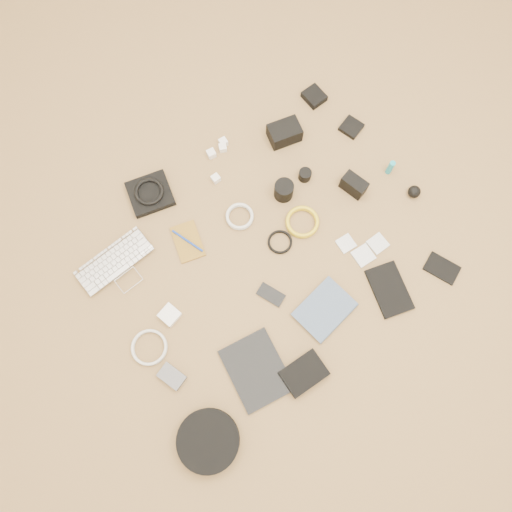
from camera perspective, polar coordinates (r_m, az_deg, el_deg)
room_shell at (r=0.86m, az=2.24°, el=21.97°), size 4.04×4.04×2.58m
laptop at (r=2.05m, az=-15.16°, el=-1.55°), size 0.32×0.23×0.02m
headphone_pouch at (r=2.12m, az=-12.00°, el=6.97°), size 0.21×0.20×0.03m
headphones at (r=2.10m, az=-12.12°, el=7.20°), size 0.16×0.16×0.02m
charger_a at (r=2.16m, az=-5.13°, el=11.58°), size 0.04×0.04×0.03m
charger_b at (r=2.17m, az=-3.82°, el=12.24°), size 0.04×0.04×0.03m
charger_c at (r=2.18m, az=-3.77°, el=12.85°), size 0.03×0.03×0.03m
charger_d at (r=2.11m, az=-4.62°, el=8.82°), size 0.03×0.03×0.03m
dslr_camera at (r=2.18m, az=3.27°, el=13.88°), size 0.15×0.12×0.08m
lens_pouch at (r=2.31m, az=6.66°, el=17.66°), size 0.08×0.09×0.03m
notebook_olive at (r=2.03m, az=-7.81°, el=1.65°), size 0.14×0.18×0.01m
pen_blue at (r=2.02m, az=-7.84°, el=1.73°), size 0.06×0.15×0.01m
cable_white_a at (r=2.05m, az=-1.87°, el=4.48°), size 0.14×0.14×0.01m
lens_a at (r=2.06m, az=3.20°, el=7.50°), size 0.08×0.08×0.08m
lens_b at (r=2.11m, az=5.61°, el=9.20°), size 0.05×0.05×0.05m
card_reader at (r=2.26m, az=10.83°, el=14.25°), size 0.10×0.10×0.02m
power_brick at (r=1.96m, az=-9.84°, el=-6.65°), size 0.08×0.08×0.03m
cable_white_b at (r=1.97m, az=-12.06°, el=-10.19°), size 0.14×0.14×0.01m
cable_black at (r=2.02m, az=2.75°, el=1.57°), size 0.11×0.11×0.01m
cable_yellow at (r=2.05m, az=5.29°, el=3.82°), size 0.18×0.18×0.02m
flash at (r=2.10m, az=11.11°, el=7.96°), size 0.08×0.11×0.08m
lens_cleaner at (r=2.17m, az=15.10°, el=9.74°), size 0.02×0.02×0.08m
battery_charger at (r=1.94m, az=-9.60°, el=-13.40°), size 0.09×0.11×0.03m
tablet at (r=1.92m, az=0.06°, el=-12.91°), size 0.24×0.29×0.01m
phone at (r=1.96m, az=1.71°, el=-4.44°), size 0.09×0.12×0.01m
filter_case_left at (r=2.04m, az=10.24°, el=1.40°), size 0.07×0.07×0.01m
filter_case_mid at (r=2.04m, az=12.16°, el=0.06°), size 0.08×0.08×0.01m
filter_case_right at (r=2.07m, az=13.75°, el=1.39°), size 0.07×0.07×0.01m
air_blower at (r=2.17m, az=17.63°, el=7.01°), size 0.07×0.07×0.05m
headphone_case at (r=1.91m, az=-5.47°, el=-20.26°), size 0.26×0.26×0.06m
drive_case at (r=1.92m, az=5.48°, el=-13.20°), size 0.16×0.12×0.04m
paperback at (r=1.96m, az=9.56°, el=-7.70°), size 0.24×0.19×0.02m
notebook_black_a at (r=2.03m, az=14.99°, el=-3.72°), size 0.18×0.23×0.01m
notebook_black_b at (r=2.12m, az=20.48°, el=-1.32°), size 0.13×0.15×0.01m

